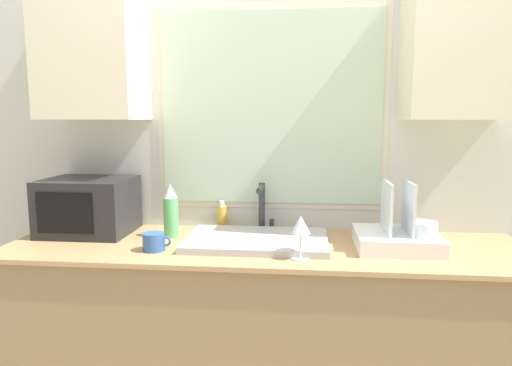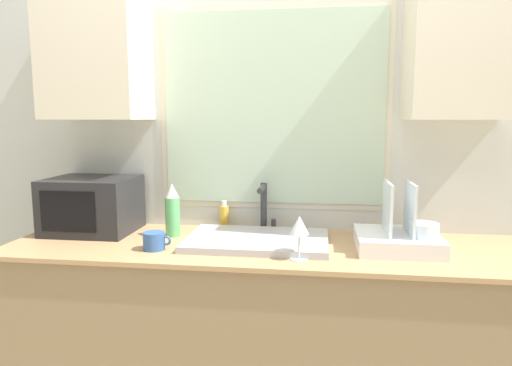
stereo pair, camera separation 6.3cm
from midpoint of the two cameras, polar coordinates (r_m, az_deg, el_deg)
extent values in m
cube|color=#8C7251|center=(2.21, 0.24, -19.04)|extent=(2.27, 0.62, 0.86)
cube|color=tan|center=(2.05, 0.25, -7.96)|extent=(2.30, 0.65, 0.02)
cube|color=silver|center=(2.31, 1.09, 4.61)|extent=(6.00, 0.06, 2.60)
cube|color=beige|center=(2.28, 1.04, 9.29)|extent=(1.15, 0.01, 1.00)
cube|color=#B2CCB2|center=(2.27, 1.03, 9.29)|extent=(1.09, 0.01, 0.94)
cube|color=beige|center=(2.36, -20.57, 15.04)|extent=(0.46, 0.32, 0.62)
cube|color=beige|center=(2.22, 23.38, 15.37)|extent=(0.46, 0.32, 0.62)
cube|color=#B2B2B7|center=(2.05, -0.77, -7.17)|extent=(0.63, 0.42, 0.03)
cylinder|color=#333338|center=(2.26, -0.07, -3.01)|extent=(0.03, 0.03, 0.24)
cylinder|color=#333338|center=(2.17, -0.29, -0.70)|extent=(0.03, 0.16, 0.03)
cylinder|color=#333338|center=(2.28, 1.18, -5.26)|extent=(0.02, 0.02, 0.06)
cube|color=#232326|center=(2.37, -20.89, -2.69)|extent=(0.41, 0.34, 0.27)
cube|color=black|center=(2.24, -23.57, -3.46)|extent=(0.27, 0.01, 0.19)
cube|color=white|center=(2.06, 16.27, -6.88)|extent=(0.34, 0.33, 0.07)
cube|color=silver|center=(2.02, 15.16, -2.91)|extent=(0.01, 0.22, 0.22)
cube|color=silver|center=(2.04, 17.71, -2.92)|extent=(0.01, 0.22, 0.22)
cylinder|color=silver|center=(2.02, 19.26, -5.43)|extent=(0.12, 0.12, 0.06)
cylinder|color=#59B266|center=(2.19, -11.40, -4.24)|extent=(0.07, 0.07, 0.19)
cone|color=silver|center=(2.17, -11.50, -0.98)|extent=(0.06, 0.06, 0.07)
cylinder|color=gold|center=(2.33, -5.06, -4.30)|extent=(0.05, 0.05, 0.12)
cylinder|color=white|center=(2.31, -5.08, -2.57)|extent=(0.03, 0.03, 0.03)
cylinder|color=#335999|center=(2.00, -13.57, -7.17)|extent=(0.09, 0.09, 0.08)
torus|color=#335999|center=(1.98, -12.08, -7.14)|extent=(0.04, 0.01, 0.04)
cylinder|color=silver|center=(1.85, 4.56, -9.38)|extent=(0.07, 0.07, 0.00)
cylinder|color=silver|center=(1.83, 4.58, -7.82)|extent=(0.01, 0.01, 0.10)
cone|color=silver|center=(1.81, 4.61, -5.21)|extent=(0.08, 0.08, 0.07)
camera|label=1|loc=(0.03, -90.93, -0.13)|focal=32.00mm
camera|label=2|loc=(0.03, 89.07, 0.13)|focal=32.00mm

